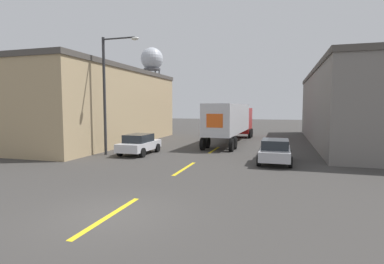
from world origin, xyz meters
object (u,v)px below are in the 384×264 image
parked_car_left_far (139,144)px  parked_car_right_mid (275,151)px  street_lamp (108,87)px  water_tower (152,61)px  semi_truck (232,119)px

parked_car_left_far → parked_car_right_mid: 9.79m
parked_car_right_mid → street_lamp: street_lamp is taller
parked_car_right_mid → water_tower: bearing=123.8°
water_tower → parked_car_left_far: bearing=-67.2°
street_lamp → parked_car_left_far: bearing=27.4°
water_tower → semi_truck: bearing=-52.9°
parked_car_right_mid → street_lamp: 12.35m
parked_car_right_mid → parked_car_left_far: bearing=175.0°
semi_truck → parked_car_right_mid: 11.20m
street_lamp → semi_truck: bearing=54.9°
semi_truck → parked_car_right_mid: semi_truck is taller
parked_car_right_mid → street_lamp: size_ratio=0.49×
parked_car_left_far → semi_truck: bearing=60.1°
parked_car_right_mid → water_tower: size_ratio=0.27×
semi_truck → water_tower: 36.32m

